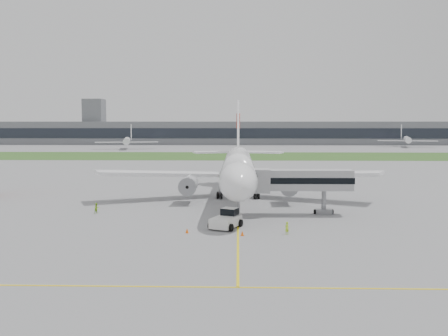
{
  "coord_description": "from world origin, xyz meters",
  "views": [
    {
      "loc": [
        -0.01,
        -78.55,
        12.99
      ],
      "look_at": [
        -2.3,
        2.0,
        5.75
      ],
      "focal_mm": 40.0,
      "sensor_mm": 36.0,
      "label": 1
    }
  ],
  "objects_px": {
    "airliner": "(238,167)",
    "jet_bridge": "(298,181)",
    "ground_crew_near": "(287,228)",
    "pushback_tug": "(227,219)"
  },
  "relations": [
    {
      "from": "airliner",
      "to": "jet_bridge",
      "type": "distance_m",
      "value": 15.59
    },
    {
      "from": "airliner",
      "to": "jet_bridge",
      "type": "bearing_deg",
      "value": -56.75
    },
    {
      "from": "airliner",
      "to": "pushback_tug",
      "type": "distance_m",
      "value": 22.58
    },
    {
      "from": "pushback_tug",
      "to": "ground_crew_near",
      "type": "xyz_separation_m",
      "value": [
        7.12,
        -3.73,
        -0.32
      ]
    },
    {
      "from": "airliner",
      "to": "jet_bridge",
      "type": "relative_size",
      "value": 3.78
    },
    {
      "from": "pushback_tug",
      "to": "jet_bridge",
      "type": "height_order",
      "value": "jet_bridge"
    },
    {
      "from": "jet_bridge",
      "to": "ground_crew_near",
      "type": "height_order",
      "value": "jet_bridge"
    },
    {
      "from": "jet_bridge",
      "to": "ground_crew_near",
      "type": "bearing_deg",
      "value": -102.81
    },
    {
      "from": "jet_bridge",
      "to": "ground_crew_near",
      "type": "distance_m",
      "value": 13.73
    },
    {
      "from": "pushback_tug",
      "to": "ground_crew_near",
      "type": "relative_size",
      "value": 3.44
    }
  ]
}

